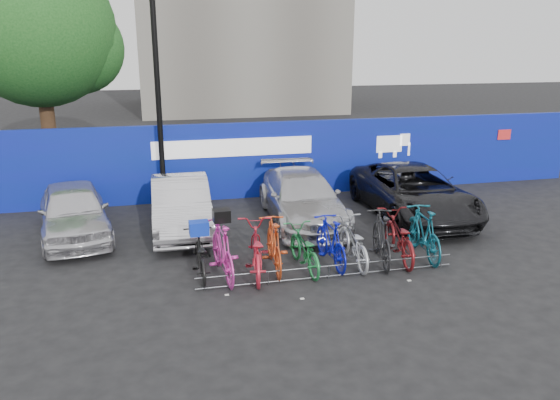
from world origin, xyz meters
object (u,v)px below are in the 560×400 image
object	(u,v)px
car_2	(302,198)
bike_5	(331,242)
bike_6	(353,242)
bike_8	(398,237)
tree	(45,34)
lamppost	(158,98)
car_1	(181,205)
bike_7	(382,238)
bike_0	(200,255)
bike_3	(274,245)
bike_4	(304,249)
bike_rack	(329,271)
car_3	(413,192)
bike_2	(256,250)
bike_1	(222,249)
bike_9	(424,233)
car_0	(74,211)

from	to	relation	value
car_2	bike_5	bearing A→B (deg)	-90.97
car_2	bike_6	xyz separation A→B (m)	(0.31, -3.15, -0.18)
bike_6	bike_8	size ratio (longest dim) A/B	0.92
tree	lamppost	bearing A→B (deg)	-52.49
bike_6	car_1	bearing A→B (deg)	-39.80
tree	bike_5	size ratio (longest dim) A/B	4.25
car_1	bike_7	size ratio (longest dim) A/B	2.13
bike_0	bike_3	distance (m)	1.60
car_1	bike_4	distance (m)	4.09
tree	bike_rack	size ratio (longest dim) A/B	1.39
car_3	bike_5	world-z (taller)	car_3
tree	bike_3	size ratio (longest dim) A/B	4.08
tree	bike_4	distance (m)	12.79
car_2	bike_8	world-z (taller)	car_2
bike_4	bike_8	world-z (taller)	bike_8
bike_2	bike_6	xyz separation A→B (m)	(2.22, 0.10, -0.05)
bike_4	bike_8	size ratio (longest dim) A/B	0.88
bike_2	bike_3	xyz separation A→B (m)	(0.43, 0.17, 0.02)
bike_3	bike_5	bearing A→B (deg)	-177.96
bike_rack	bike_4	bearing A→B (deg)	123.98
bike_4	bike_0	bearing A→B (deg)	-8.96
bike_1	bike_8	bearing A→B (deg)	176.23
tree	bike_1	xyz separation A→B (m)	(4.62, -10.06, -4.45)
bike_5	bike_7	bearing A→B (deg)	171.56
car_1	bike_6	xyz separation A→B (m)	(3.59, -3.19, -0.19)
bike_9	bike_8	bearing A→B (deg)	4.88
bike_rack	bike_7	bearing A→B (deg)	21.72
bike_6	bike_1	bearing A→B (deg)	3.12
bike_2	car_1	bearing A→B (deg)	-58.97
car_2	bike_1	distance (m)	4.15
car_3	bike_9	distance (m)	3.16
bike_7	lamppost	bearing A→B (deg)	-37.01
bike_3	bike_7	world-z (taller)	bike_7
bike_8	car_0	bearing A→B (deg)	-16.66
car_1	bike_3	bearing A→B (deg)	-59.33
car_2	bike_7	xyz separation A→B (m)	(0.95, -3.25, -0.09)
car_0	bike_1	distance (m)	4.71
bike_6	bike_8	distance (m)	1.09
bike_5	bike_2	bearing A→B (deg)	2.11
bike_2	bike_9	world-z (taller)	bike_9
car_0	bike_6	xyz separation A→B (m)	(6.26, -3.26, -0.19)
bike_1	bike_3	xyz separation A→B (m)	(1.14, 0.14, -0.04)
tree	bike_8	size ratio (longest dim) A/B	3.78
lamppost	bike_1	distance (m)	6.11
car_0	bike_2	bearing A→B (deg)	-49.45
bike_8	bike_1	bearing A→B (deg)	8.10
bike_4	bike_6	world-z (taller)	bike_6
bike_6	bike_8	bearing A→B (deg)	-178.72
lamppost	bike_8	size ratio (longest dim) A/B	2.96
bike_3	bike_8	bearing A→B (deg)	-177.60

